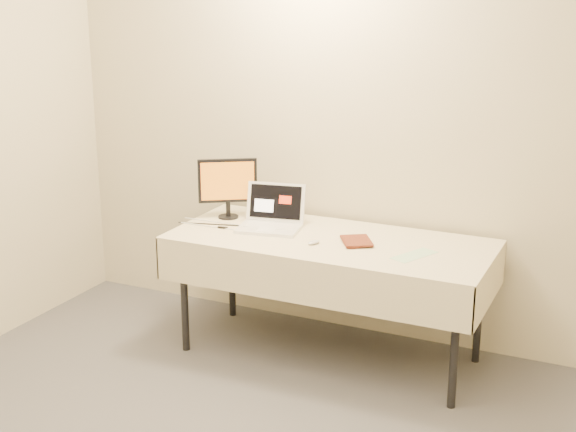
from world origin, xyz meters
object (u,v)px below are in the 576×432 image
at_px(book, 343,226).
at_px(table, 330,249).
at_px(laptop, 272,217).
at_px(monitor, 228,184).

bearing_deg(book, table, 120.26).
height_order(laptop, book, laptop).
xyz_separation_m(laptop, monitor, (-0.34, 0.07, 0.16)).
bearing_deg(laptop, table, -19.28).
bearing_deg(laptop, monitor, 158.47).
relative_size(table, monitor, 4.93).
bearing_deg(book, monitor, 136.13).
height_order(table, book, book).
xyz_separation_m(table, monitor, (-0.75, 0.13, 0.28)).
relative_size(table, book, 8.79).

